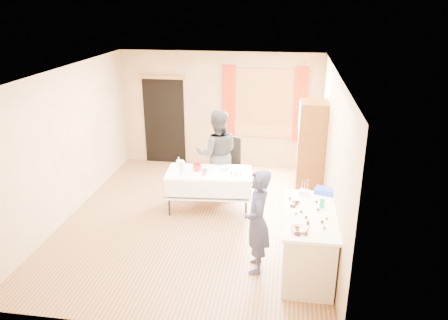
% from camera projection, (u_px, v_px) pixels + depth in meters
% --- Properties ---
extents(floor, '(4.50, 5.50, 0.02)m').
position_uv_depth(floor, '(196.00, 219.00, 7.74)').
color(floor, '#9E7047').
rests_on(floor, ground).
extents(ceiling, '(4.50, 5.50, 0.02)m').
position_uv_depth(ceiling, '(192.00, 71.00, 6.82)').
color(ceiling, white).
rests_on(ceiling, floor).
extents(wall_back, '(4.50, 0.02, 2.60)m').
position_uv_depth(wall_back, '(220.00, 110.00, 9.84)').
color(wall_back, tan).
rests_on(wall_back, floor).
extents(wall_front, '(4.50, 0.02, 2.60)m').
position_uv_depth(wall_front, '(140.00, 232.00, 4.72)').
color(wall_front, tan).
rests_on(wall_front, floor).
extents(wall_left, '(0.02, 5.50, 2.60)m').
position_uv_depth(wall_left, '(67.00, 143.00, 7.59)').
color(wall_left, tan).
rests_on(wall_left, floor).
extents(wall_right, '(0.02, 5.50, 2.60)m').
position_uv_depth(wall_right, '(332.00, 157.00, 6.97)').
color(wall_right, tan).
rests_on(wall_right, floor).
extents(window_frame, '(1.32, 0.06, 1.52)m').
position_uv_depth(window_frame, '(264.00, 103.00, 9.59)').
color(window_frame, olive).
rests_on(window_frame, wall_back).
extents(window_pane, '(1.20, 0.02, 1.40)m').
position_uv_depth(window_pane, '(264.00, 103.00, 9.58)').
color(window_pane, white).
rests_on(window_pane, wall_back).
extents(curtain_left, '(0.28, 0.06, 1.65)m').
position_uv_depth(curtain_left, '(229.00, 103.00, 9.65)').
color(curtain_left, '#A42B0E').
rests_on(curtain_left, wall_back).
extents(curtain_right, '(0.28, 0.06, 1.65)m').
position_uv_depth(curtain_right, '(300.00, 105.00, 9.44)').
color(curtain_right, '#A42B0E').
rests_on(curtain_right, wall_back).
extents(doorway, '(0.95, 0.04, 2.00)m').
position_uv_depth(doorway, '(164.00, 121.00, 10.09)').
color(doorway, black).
rests_on(doorway, floor).
extents(door_lintel, '(1.05, 0.06, 0.08)m').
position_uv_depth(door_lintel, '(162.00, 77.00, 9.71)').
color(door_lintel, olive).
rests_on(door_lintel, wall_back).
extents(cabinet, '(0.50, 0.60, 1.89)m').
position_uv_depth(cabinet, '(311.00, 150.00, 8.33)').
color(cabinet, brown).
rests_on(cabinet, floor).
extents(counter, '(0.73, 1.53, 0.91)m').
position_uv_depth(counter, '(308.00, 242.00, 6.14)').
color(counter, beige).
rests_on(counter, floor).
extents(party_table, '(1.59, 0.91, 0.75)m').
position_uv_depth(party_table, '(209.00, 187.00, 7.95)').
color(party_table, black).
rests_on(party_table, floor).
extents(chair, '(0.59, 0.59, 1.11)m').
position_uv_depth(chair, '(226.00, 175.00, 8.79)').
color(chair, black).
rests_on(chair, floor).
extents(girl, '(0.62, 0.46, 1.53)m').
position_uv_depth(girl, '(257.00, 222.00, 6.06)').
color(girl, '#222444').
rests_on(girl, floor).
extents(woman, '(1.09, 0.98, 1.72)m').
position_uv_depth(woman, '(217.00, 154.00, 8.40)').
color(woman, black).
rests_on(woman, floor).
extents(soda_can, '(0.09, 0.09, 0.12)m').
position_uv_depth(soda_can, '(322.00, 204.00, 6.12)').
color(soda_can, '#0C8F4E').
rests_on(soda_can, counter).
extents(mixing_bowl, '(0.22, 0.22, 0.05)m').
position_uv_depth(mixing_bowl, '(298.00, 229.00, 5.52)').
color(mixing_bowl, white).
rests_on(mixing_bowl, counter).
extents(foam_block, '(0.17, 0.14, 0.08)m').
position_uv_depth(foam_block, '(304.00, 193.00, 6.52)').
color(foam_block, white).
rests_on(foam_block, counter).
extents(blue_basket, '(0.34, 0.27, 0.08)m').
position_uv_depth(blue_basket, '(325.00, 191.00, 6.57)').
color(blue_basket, '#253EC0').
rests_on(blue_basket, counter).
extents(pitcher, '(0.14, 0.14, 0.22)m').
position_uv_depth(pitcher, '(182.00, 168.00, 7.72)').
color(pitcher, silver).
rests_on(pitcher, party_table).
extents(cup_red, '(0.17, 0.17, 0.13)m').
position_uv_depth(cup_red, '(197.00, 167.00, 7.86)').
color(cup_red, red).
rests_on(cup_red, party_table).
extents(cup_rainbow, '(0.13, 0.13, 0.10)m').
position_uv_depth(cup_rainbow, '(205.00, 172.00, 7.69)').
color(cup_rainbow, red).
rests_on(cup_rainbow, party_table).
extents(small_bowl, '(0.19, 0.19, 0.05)m').
position_uv_depth(small_bowl, '(225.00, 168.00, 7.93)').
color(small_bowl, white).
rests_on(small_bowl, party_table).
extents(pastry_tray, '(0.29, 0.22, 0.02)m').
position_uv_depth(pastry_tray, '(236.00, 174.00, 7.69)').
color(pastry_tray, white).
rests_on(pastry_tray, party_table).
extents(bottle, '(0.10, 0.10, 0.18)m').
position_uv_depth(bottle, '(179.00, 162.00, 8.04)').
color(bottle, white).
rests_on(bottle, party_table).
extents(cake_balls, '(0.53, 1.07, 0.04)m').
position_uv_depth(cake_balls, '(304.00, 216.00, 5.85)').
color(cake_balls, '#3F2314').
rests_on(cake_balls, counter).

